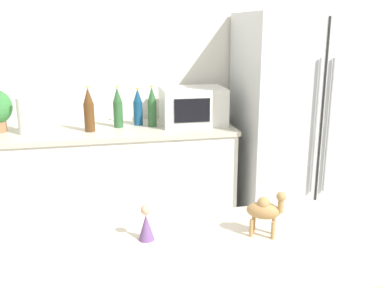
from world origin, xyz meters
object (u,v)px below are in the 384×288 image
back_bottle_1 (138,107)px  back_bottle_3 (89,110)px  back_bottle_0 (152,107)px  back_bottle_2 (118,108)px  camel_figurine (265,210)px  paper_towel_roll (26,116)px  refrigerator (298,127)px  microwave (193,106)px  wise_man_figurine_blue (146,225)px

back_bottle_1 → back_bottle_3: (-0.36, -0.14, 0.02)m
back_bottle_0 → back_bottle_2: (-0.25, 0.01, 0.00)m
back_bottle_2 → camel_figurine: back_bottle_2 is taller
paper_towel_roll → back_bottle_1: 0.80m
paper_towel_roll → camel_figurine: bearing=-62.1°
refrigerator → camel_figurine: size_ratio=11.36×
paper_towel_roll → back_bottle_1: size_ratio=0.90×
paper_towel_roll → back_bottle_3: size_ratio=0.79×
refrigerator → microwave: (-0.84, 0.10, 0.19)m
back_bottle_1 → wise_man_figurine_blue: (-0.14, -1.99, -0.01)m
back_bottle_1 → back_bottle_3: 0.39m
camel_figurine → back_bottle_3: bearing=107.2°
refrigerator → back_bottle_0: 1.17m
microwave → back_bottle_3: (-0.78, -0.09, 0.02)m
back_bottle_0 → back_bottle_2: back_bottle_2 is taller
refrigerator → back_bottle_3: refrigerator is taller
paper_towel_roll → microwave: bearing=3.3°
refrigerator → back_bottle_1: 1.28m
back_bottle_0 → back_bottle_3: back_bottle_3 is taller
camel_figurine → wise_man_figurine_blue: camel_figurine is taller
refrigerator → wise_man_figurine_blue: 2.32m
back_bottle_1 → microwave: bearing=-6.5°
paper_towel_roll → wise_man_figurine_blue: (0.65, -1.87, -0.00)m
microwave → wise_man_figurine_blue: size_ratio=4.08×
microwave → wise_man_figurine_blue: bearing=-106.1°
refrigerator → back_bottle_0: refrigerator is taller
back_bottle_0 → paper_towel_roll: bearing=-176.1°
paper_towel_roll → camel_figurine: size_ratio=1.66×
paper_towel_roll → back_bottle_3: back_bottle_3 is taller
paper_towel_roll → back_bottle_3: 0.43m
back_bottle_3 → wise_man_figurine_blue: bearing=-83.4°
back_bottle_0 → back_bottle_2: bearing=177.1°
refrigerator → paper_towel_roll: (-2.05, 0.03, 0.18)m
back_bottle_2 → back_bottle_3: (-0.21, -0.09, 0.01)m
back_bottle_0 → back_bottle_2: size_ratio=0.99×
paper_towel_roll → back_bottle_0: size_ratio=0.84×
back_bottle_2 → wise_man_figurine_blue: bearing=-89.8°
back_bottle_0 → back_bottle_3: (-0.46, -0.08, 0.01)m
microwave → back_bottle_2: bearing=179.5°
paper_towel_roll → back_bottle_0: (0.89, 0.06, 0.02)m
back_bottle_1 → back_bottle_3: bearing=-159.0°
paper_towel_roll → wise_man_figurine_blue: 1.98m
back_bottle_0 → wise_man_figurine_blue: bearing=-97.3°
microwave → back_bottle_1: size_ratio=1.69×
refrigerator → microwave: size_ratio=3.67×
microwave → back_bottle_3: 0.78m
paper_towel_roll → back_bottle_0: 0.89m
back_bottle_3 → wise_man_figurine_blue: (0.22, -1.85, -0.03)m
back_bottle_1 → back_bottle_0: bearing=-28.8°
paper_towel_roll → camel_figurine: (1.02, -1.92, 0.04)m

